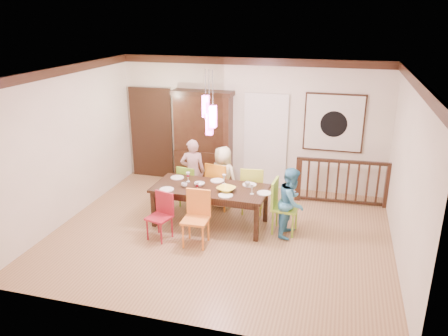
% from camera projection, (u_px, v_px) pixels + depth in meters
% --- Properties ---
extents(floor, '(6.00, 6.00, 0.00)m').
position_uv_depth(floor, '(221.00, 233.00, 7.97)').
color(floor, '#946947').
rests_on(floor, ground).
extents(ceiling, '(6.00, 6.00, 0.00)m').
position_uv_depth(ceiling, '(220.00, 72.00, 6.99)').
color(ceiling, white).
rests_on(ceiling, wall_back).
extents(wall_back, '(6.00, 0.00, 6.00)m').
position_uv_depth(wall_back, '(251.00, 124.00, 9.75)').
color(wall_back, beige).
rests_on(wall_back, floor).
extents(wall_left, '(0.00, 5.00, 5.00)m').
position_uv_depth(wall_left, '(68.00, 145.00, 8.23)').
color(wall_left, beige).
rests_on(wall_left, floor).
extents(wall_right, '(0.00, 5.00, 5.00)m').
position_uv_depth(wall_right, '(407.00, 174.00, 6.74)').
color(wall_right, beige).
rests_on(wall_right, floor).
extents(crown_molding, '(6.00, 5.00, 0.16)m').
position_uv_depth(crown_molding, '(220.00, 77.00, 7.02)').
color(crown_molding, black).
rests_on(crown_molding, wall_back).
extents(panel_door, '(1.04, 0.07, 2.24)m').
position_uv_depth(panel_door, '(152.00, 134.00, 10.44)').
color(panel_door, black).
rests_on(panel_door, wall_back).
extents(white_doorway, '(0.97, 0.05, 2.22)m').
position_uv_depth(white_doorway, '(265.00, 143.00, 9.77)').
color(white_doorway, silver).
rests_on(white_doorway, wall_back).
extents(painting, '(1.25, 0.06, 1.25)m').
position_uv_depth(painting, '(334.00, 123.00, 9.22)').
color(painting, black).
rests_on(painting, wall_back).
extents(pendant_cluster, '(0.27, 0.21, 1.14)m').
position_uv_depth(pendant_cluster, '(209.00, 115.00, 7.62)').
color(pendant_cluster, '#F148C1').
rests_on(pendant_cluster, ceiling).
extents(dining_table, '(2.14, 1.02, 0.75)m').
position_uv_depth(dining_table, '(210.00, 191.00, 8.11)').
color(dining_table, black).
rests_on(dining_table, floor).
extents(chair_far_left, '(0.46, 0.46, 0.88)m').
position_uv_depth(chair_far_left, '(190.00, 182.00, 8.97)').
color(chair_far_left, '#74AF28').
rests_on(chair_far_left, floor).
extents(chair_far_mid, '(0.51, 0.51, 0.99)m').
position_uv_depth(chair_far_mid, '(220.00, 182.00, 8.84)').
color(chair_far_mid, orange).
rests_on(chair_far_mid, floor).
extents(chair_far_right, '(0.48, 0.48, 0.98)m').
position_uv_depth(chair_far_right, '(253.00, 186.00, 8.64)').
color(chair_far_right, '#B0BE35').
rests_on(chair_far_right, floor).
extents(chair_near_left, '(0.47, 0.47, 0.84)m').
position_uv_depth(chair_near_left, '(159.00, 214.00, 7.63)').
color(chair_near_left, maroon).
rests_on(chair_near_left, floor).
extents(chair_near_mid, '(0.44, 0.44, 0.95)m').
position_uv_depth(chair_near_mid, '(195.00, 216.00, 7.41)').
color(chair_near_mid, orange).
rests_on(chair_near_mid, floor).
extents(chair_end_right, '(0.48, 0.48, 0.99)m').
position_uv_depth(chair_end_right, '(285.00, 203.00, 7.83)').
color(chair_end_right, '#97CA34').
rests_on(chair_end_right, floor).
extents(china_hutch, '(1.38, 0.46, 2.18)m').
position_uv_depth(china_hutch, '(203.00, 138.00, 9.95)').
color(china_hutch, black).
rests_on(china_hutch, floor).
extents(balustrade, '(1.93, 0.19, 0.96)m').
position_uv_depth(balustrade, '(342.00, 181.00, 9.05)').
color(balustrade, black).
rests_on(balustrade, floor).
extents(person_far_left, '(0.58, 0.47, 1.39)m').
position_uv_depth(person_far_left, '(193.00, 172.00, 9.03)').
color(person_far_left, '#DCA7AE').
rests_on(person_far_left, floor).
extents(person_far_mid, '(0.73, 0.59, 1.29)m').
position_uv_depth(person_far_mid, '(223.00, 177.00, 8.86)').
color(person_far_mid, beige).
rests_on(person_far_mid, floor).
extents(person_end_right, '(0.57, 0.68, 1.27)m').
position_uv_depth(person_end_right, '(292.00, 202.00, 7.72)').
color(person_end_right, '#4598C3').
rests_on(person_end_right, floor).
extents(serving_bowl, '(0.41, 0.41, 0.08)m').
position_uv_depth(serving_bowl, '(226.00, 189.00, 7.88)').
color(serving_bowl, yellow).
rests_on(serving_bowl, dining_table).
extents(small_bowl, '(0.19, 0.19, 0.06)m').
position_uv_depth(small_bowl, '(199.00, 184.00, 8.13)').
color(small_bowl, white).
rests_on(small_bowl, dining_table).
extents(cup_left, '(0.14, 0.14, 0.09)m').
position_uv_depth(cup_left, '(184.00, 185.00, 8.07)').
color(cup_left, silver).
rests_on(cup_left, dining_table).
extents(cup_right, '(0.12, 0.12, 0.10)m').
position_uv_depth(cup_right, '(247.00, 184.00, 8.08)').
color(cup_right, silver).
rests_on(cup_right, dining_table).
extents(plate_far_left, '(0.26, 0.26, 0.01)m').
position_uv_depth(plate_far_left, '(177.00, 178.00, 8.53)').
color(plate_far_left, white).
rests_on(plate_far_left, dining_table).
extents(plate_far_mid, '(0.26, 0.26, 0.01)m').
position_uv_depth(plate_far_mid, '(217.00, 181.00, 8.38)').
color(plate_far_mid, white).
rests_on(plate_far_mid, dining_table).
extents(plate_far_right, '(0.26, 0.26, 0.01)m').
position_uv_depth(plate_far_right, '(249.00, 185.00, 8.18)').
color(plate_far_right, white).
rests_on(plate_far_right, dining_table).
extents(plate_near_left, '(0.26, 0.26, 0.01)m').
position_uv_depth(plate_near_left, '(167.00, 189.00, 7.96)').
color(plate_near_left, white).
rests_on(plate_near_left, dining_table).
extents(plate_near_mid, '(0.26, 0.26, 0.01)m').
position_uv_depth(plate_near_mid, '(226.00, 195.00, 7.70)').
color(plate_near_mid, white).
rests_on(plate_near_mid, dining_table).
extents(plate_end_right, '(0.26, 0.26, 0.01)m').
position_uv_depth(plate_end_right, '(264.00, 193.00, 7.80)').
color(plate_end_right, white).
rests_on(plate_end_right, dining_table).
extents(wine_glass_a, '(0.08, 0.08, 0.19)m').
position_uv_depth(wine_glass_a, '(188.00, 177.00, 8.31)').
color(wine_glass_a, '#590C19').
rests_on(wine_glass_a, dining_table).
extents(wine_glass_b, '(0.08, 0.08, 0.19)m').
position_uv_depth(wine_glass_b, '(224.00, 179.00, 8.20)').
color(wine_glass_b, silver).
rests_on(wine_glass_b, dining_table).
extents(wine_glass_c, '(0.08, 0.08, 0.19)m').
position_uv_depth(wine_glass_c, '(197.00, 187.00, 7.84)').
color(wine_glass_c, '#590C19').
rests_on(wine_glass_c, dining_table).
extents(wine_glass_d, '(0.08, 0.08, 0.19)m').
position_uv_depth(wine_glass_d, '(252.00, 189.00, 7.75)').
color(wine_glass_d, silver).
rests_on(wine_glass_d, dining_table).
extents(napkin, '(0.18, 0.14, 0.01)m').
position_uv_depth(napkin, '(200.00, 194.00, 7.76)').
color(napkin, '#D83359').
rests_on(napkin, dining_table).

